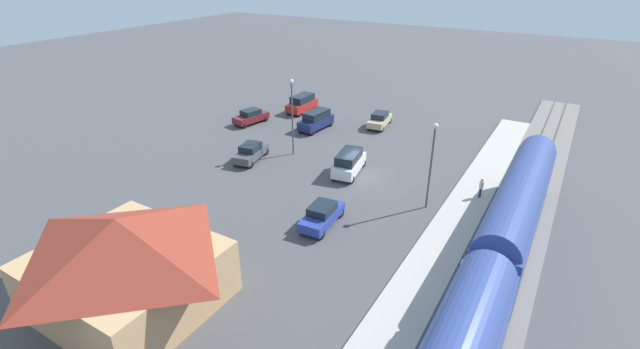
% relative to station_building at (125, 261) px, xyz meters
% --- Properties ---
extents(ground_plane, '(200.00, 200.00, 0.00)m').
position_rel_station_building_xyz_m(ground_plane, '(-4.00, -22.00, -3.01)').
color(ground_plane, '#4C4C4F').
extents(railway_track, '(4.80, 70.00, 0.30)m').
position_rel_station_building_xyz_m(railway_track, '(-18.00, -22.00, -2.91)').
color(railway_track, slate).
rests_on(railway_track, ground).
extents(platform, '(3.20, 46.00, 0.30)m').
position_rel_station_building_xyz_m(platform, '(-14.00, -22.00, -2.86)').
color(platform, '#B7B2A8').
rests_on(platform, ground).
extents(station_building, '(10.20, 9.30, 5.77)m').
position_rel_station_building_xyz_m(station_building, '(0.00, 0.00, 0.00)').
color(station_building, tan).
rests_on(station_building, ground).
extents(pedestrian_on_platform, '(0.36, 0.36, 1.71)m').
position_rel_station_building_xyz_m(pedestrian_on_platform, '(-14.65, -23.08, -1.73)').
color(pedestrian_on_platform, '#333338').
rests_on(pedestrian_on_platform, platform).
extents(suv_white, '(2.77, 5.16, 2.22)m').
position_rel_station_building_xyz_m(suv_white, '(-2.85, -22.05, -1.86)').
color(suv_white, white).
rests_on(suv_white, ground).
extents(sedan_tan, '(2.37, 4.69, 1.74)m').
position_rel_station_building_xyz_m(sedan_tan, '(-0.03, -35.46, -2.13)').
color(sedan_tan, '#C6B284').
rests_on(sedan_tan, ground).
extents(sedan_blue, '(2.15, 4.62, 1.74)m').
position_rel_station_building_xyz_m(sedan_blue, '(-5.25, -13.02, -2.13)').
color(sedan_blue, '#283D9E').
rests_on(sedan_blue, ground).
extents(suv_red, '(2.06, 4.94, 2.22)m').
position_rel_station_building_xyz_m(suv_red, '(11.10, -35.52, -1.86)').
color(suv_red, red).
rests_on(suv_red, ground).
extents(sedan_maroon, '(2.64, 4.76, 1.74)m').
position_rel_station_building_xyz_m(sedan_maroon, '(13.99, -28.47, -2.13)').
color(sedan_maroon, maroon).
rests_on(sedan_maroon, ground).
extents(sedan_charcoal, '(2.68, 4.77, 1.74)m').
position_rel_station_building_xyz_m(sedan_charcoal, '(6.99, -19.73, -2.13)').
color(sedan_charcoal, '#47494F').
rests_on(sedan_charcoal, ground).
extents(suv_navy, '(2.29, 5.02, 2.22)m').
position_rel_station_building_xyz_m(suv_navy, '(6.07, -30.79, -1.86)').
color(suv_navy, navy).
rests_on(suv_navy, ground).
extents(light_pole_near_platform, '(0.44, 0.44, 7.25)m').
position_rel_station_building_xyz_m(light_pole_near_platform, '(-11.20, -19.68, 1.59)').
color(light_pole_near_platform, '#515156').
rests_on(light_pole_near_platform, ground).
extents(light_pole_lot_center, '(0.44, 0.44, 7.83)m').
position_rel_station_building_xyz_m(light_pole_lot_center, '(4.25, -23.23, 1.92)').
color(light_pole_lot_center, '#515156').
rests_on(light_pole_lot_center, ground).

